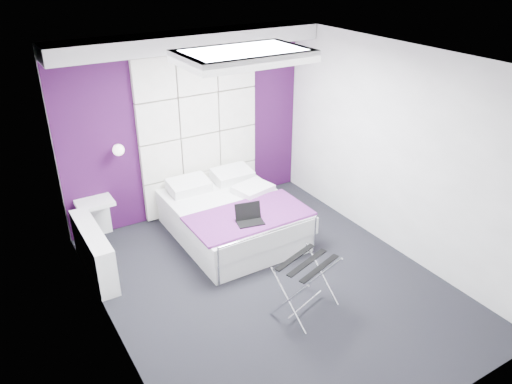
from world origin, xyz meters
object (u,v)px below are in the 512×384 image
nightstand (94,203)px  luggage_rack (306,286)px  laptop (248,217)px  wall_lamp (118,149)px  bed (232,217)px  radiator (94,251)px

nightstand → luggage_rack: (1.51, -2.59, -0.25)m
nightstand → luggage_rack: size_ratio=0.73×
nightstand → luggage_rack: luggage_rack is taller
nightstand → laptop: size_ratio=1.43×
laptop → wall_lamp: bearing=140.1°
wall_lamp → bed: bearing=-35.5°
radiator → nightstand: size_ratio=2.59×
luggage_rack → laptop: (-0.01, 1.20, 0.27)m
wall_lamp → laptop: (1.11, -1.43, -0.64)m
radiator → wall_lamp: bearing=49.9°
laptop → radiator: bearing=171.3°
radiator → laptop: size_ratio=3.71×
wall_lamp → nightstand: bearing=-174.3°
wall_lamp → radiator: (-0.64, -0.76, -0.92)m
bed → nightstand: bearing=153.0°
wall_lamp → luggage_rack: (1.11, -2.63, -0.91)m
wall_lamp → nightstand: 0.77m
radiator → laptop: (1.75, -0.67, 0.28)m
nightstand → luggage_rack: bearing=-59.7°
wall_lamp → bed: 1.74m
nightstand → laptop: (1.51, -1.39, 0.01)m
luggage_rack → nightstand: bearing=102.3°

